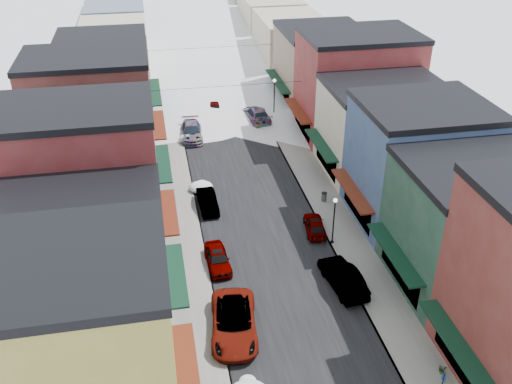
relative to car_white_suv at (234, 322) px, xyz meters
name	(u,v)px	position (x,y,z in m)	size (l,w,h in m)	color
road	(208,81)	(4.21, 50.28, -0.88)	(10.00, 160.00, 0.01)	black
sidewalk_left	(161,83)	(-2.39, 50.28, -0.81)	(3.20, 160.00, 0.15)	gray
sidewalk_right	(253,78)	(10.81, 50.28, -0.81)	(3.20, 160.00, 0.15)	gray
curb_left	(172,83)	(-0.84, 50.28, -0.81)	(0.10, 160.00, 0.15)	slate
curb_right	(243,78)	(9.26, 50.28, -0.81)	(0.10, 160.00, 0.15)	slate
bldg_l_yellow	(72,352)	(-8.98, -5.72, 4.87)	(11.30, 8.70, 11.50)	#B4A342
bldg_l_cream	(86,265)	(-8.98, 2.78, 3.87)	(11.30, 8.20, 9.50)	beige
bldg_l_brick_near	(83,185)	(-9.48, 10.78, 5.37)	(12.30, 8.20, 12.50)	maroon
bldg_l_grayblue	(99,155)	(-8.98, 19.28, 3.62)	(11.30, 9.20, 9.00)	slate
bldg_l_brick_far	(91,108)	(-9.98, 28.28, 4.62)	(13.30, 9.20, 11.00)	maroon
bldg_l_tan	(105,80)	(-8.98, 38.28, 4.12)	(11.30, 11.20, 10.00)	#90715F
bldg_r_green	(472,226)	(17.40, 2.28, 3.87)	(11.30, 9.20, 9.50)	#1E4031
bldg_r_blue	(418,163)	(17.40, 11.28, 4.37)	(11.30, 9.20, 10.50)	#354E79
bldg_r_cream	(382,128)	(17.90, 20.28, 3.62)	(12.30, 9.20, 9.00)	beige
bldg_r_brick_far	(357,85)	(18.40, 29.28, 4.87)	(13.30, 9.20, 11.50)	maroon
bldg_r_tan	(321,66)	(17.40, 39.28, 3.87)	(11.30, 11.20, 9.50)	#8B735B
distant_blocks	(191,16)	(4.21, 73.28, 3.12)	(34.00, 55.00, 8.00)	gray
overhead_cables	(218,65)	(4.21, 37.78, 5.32)	(16.40, 15.04, 0.04)	black
car_white_suv	(234,322)	(0.00, 0.00, 0.00)	(2.93, 6.37, 1.77)	silver
car_silver_sedan	(218,258)	(-0.09, 7.34, -0.17)	(1.69, 4.21, 1.43)	#94969B
car_dark_hatch	(208,201)	(0.15, 15.91, -0.17)	(1.51, 4.33, 1.43)	black
car_silver_wagon	(192,131)	(0.16, 31.30, -0.08)	(2.27, 5.57, 1.62)	gray
car_green_sedan	(343,277)	(8.51, 3.15, -0.02)	(1.82, 5.23, 1.72)	black
car_gray_suv	(315,225)	(8.51, 10.50, -0.22)	(1.57, 3.91, 1.33)	gray
car_black_sedan	(257,115)	(8.27, 34.63, -0.02)	(2.41, 5.92, 1.72)	black
car_lane_silver	(215,109)	(3.61, 37.94, -0.20)	(1.62, 4.03, 1.37)	gray
car_lane_white	(208,63)	(5.02, 56.51, -0.16)	(2.39, 5.18, 1.44)	silver
trash_can	(324,197)	(10.67, 14.94, -0.30)	(0.50, 0.50, 0.84)	#515456
streetlamp_near	(334,215)	(9.41, 8.48, 1.89)	(0.35, 0.35, 4.16)	black
streetlamp_far	(274,94)	(10.40, 34.88, 2.36)	(0.41, 0.41, 4.91)	black
planter_near	(442,369)	(11.77, -5.87, -0.46)	(0.50, 0.43, 0.55)	#325A28
snow_pile_mid	(201,187)	(-0.10, 19.16, -0.43)	(2.24, 2.58, 0.95)	white
snow_pile_far	(191,138)	(-0.07, 30.19, -0.37)	(2.52, 2.75, 1.07)	white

